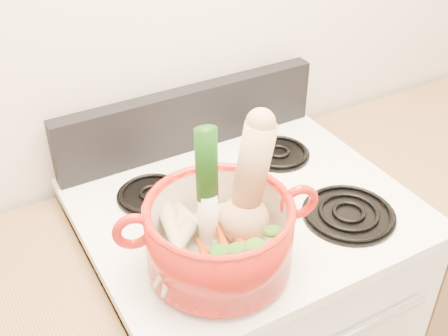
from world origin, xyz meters
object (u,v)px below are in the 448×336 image
squash (245,185)px  leek (208,189)px  dutch_oven (219,235)px  stove_body (242,333)px

squash → leek: (-0.08, 0.02, 0.01)m
dutch_oven → squash: 0.12m
stove_body → leek: leek is taller
stove_body → squash: bearing=-123.4°
stove_body → dutch_oven: bearing=-135.6°
dutch_oven → squash: size_ratio=1.10×
dutch_oven → leek: leek is taller
squash → stove_body: bearing=80.0°
stove_body → dutch_oven: (-0.16, -0.16, 0.58)m
stove_body → dutch_oven: dutch_oven is taller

